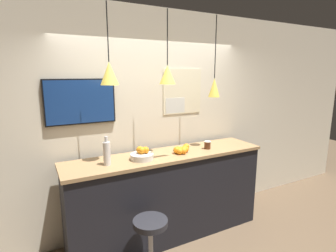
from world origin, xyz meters
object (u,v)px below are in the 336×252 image
juice_bottle (107,153)px  bar_stool (151,237)px  spread_jar (207,145)px  fruit_bowl (142,155)px  mounted_tv (81,102)px

juice_bottle → bar_stool: bearing=-58.5°
bar_stool → spread_jar: 1.36m
spread_jar → juice_bottle: bearing=180.0°
bar_stool → fruit_bowl: fruit_bowl is taller
bar_stool → spread_jar: spread_jar is taller
juice_bottle → spread_jar: bearing=0.0°
juice_bottle → spread_jar: size_ratio=3.10×
juice_bottle → mounted_tv: 0.68m
bar_stool → juice_bottle: 0.99m
fruit_bowl → juice_bottle: size_ratio=0.83×
spread_jar → mounted_tv: 1.67m
fruit_bowl → juice_bottle: bearing=-179.5°
fruit_bowl → mounted_tv: bearing=145.8°
mounted_tv → spread_jar: bearing=-14.8°
bar_stool → fruit_bowl: (0.11, 0.48, 0.73)m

